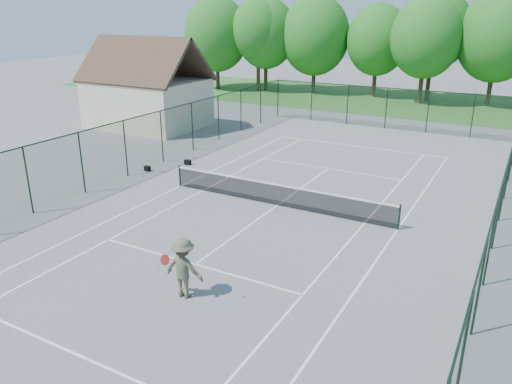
# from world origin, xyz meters

# --- Properties ---
(ground) EXTENTS (140.00, 140.00, 0.00)m
(ground) POSITION_xyz_m (0.00, 0.00, 0.00)
(ground) COLOR slate
(ground) RESTS_ON ground
(grass_far) EXTENTS (80.00, 16.00, 0.01)m
(grass_far) POSITION_xyz_m (0.00, 30.00, 0.01)
(grass_far) COLOR #3A762B
(grass_far) RESTS_ON ground
(court_lines) EXTENTS (11.05, 23.85, 0.01)m
(court_lines) POSITION_xyz_m (0.00, 0.00, 0.00)
(court_lines) COLOR white
(court_lines) RESTS_ON ground
(tennis_net) EXTENTS (11.08, 0.08, 1.10)m
(tennis_net) POSITION_xyz_m (0.00, 0.00, 0.58)
(tennis_net) COLOR black
(tennis_net) RESTS_ON ground
(fence_enclosure) EXTENTS (18.05, 36.05, 3.02)m
(fence_enclosure) POSITION_xyz_m (0.00, 0.00, 1.56)
(fence_enclosure) COLOR #1A371F
(fence_enclosure) RESTS_ON ground
(utility_building) EXTENTS (8.60, 6.27, 6.63)m
(utility_building) POSITION_xyz_m (-16.00, 10.00, 3.12)
(utility_building) COLOR beige
(utility_building) RESTS_ON ground
(tree_line_far) EXTENTS (39.40, 6.40, 9.70)m
(tree_line_far) POSITION_xyz_m (0.00, 30.00, 5.99)
(tree_line_far) COLOR #412D1D
(tree_line_far) RESTS_ON ground
(sports_bag_a) EXTENTS (0.39, 0.27, 0.28)m
(sports_bag_a) POSITION_xyz_m (-8.62, 1.14, 0.14)
(sports_bag_a) COLOR black
(sports_bag_a) RESTS_ON ground
(sports_bag_b) EXTENTS (0.37, 0.24, 0.28)m
(sports_bag_b) POSITION_xyz_m (-7.38, 3.19, 0.14)
(sports_bag_b) COLOR black
(sports_bag_b) RESTS_ON ground
(tennis_player) EXTENTS (2.18, 0.94, 1.95)m
(tennis_player) POSITION_xyz_m (0.90, -8.22, 0.98)
(tennis_player) COLOR #53563E
(tennis_player) RESTS_ON ground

